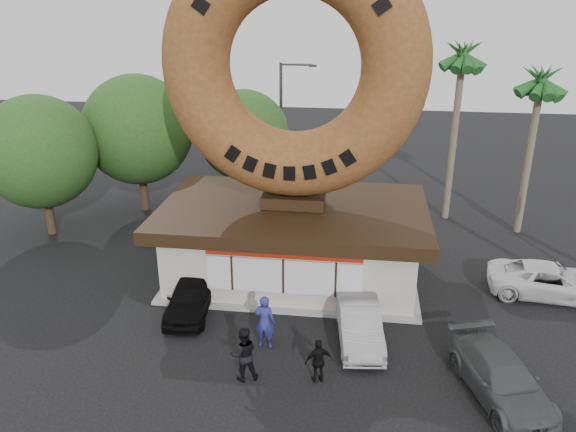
% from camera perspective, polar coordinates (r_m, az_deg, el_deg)
% --- Properties ---
extents(ground, '(90.00, 90.00, 0.00)m').
position_cam_1_polar(ground, '(19.87, -1.70, -14.05)').
color(ground, black).
rests_on(ground, ground).
extents(donut_shop, '(11.20, 7.20, 3.80)m').
position_cam_1_polar(donut_shop, '(24.14, 0.55, -2.35)').
color(donut_shop, beige).
rests_on(donut_shop, ground).
extents(giant_donut, '(10.39, 2.65, 10.39)m').
position_cam_1_polar(giant_donut, '(22.21, 0.62, 14.95)').
color(giant_donut, brown).
rests_on(giant_donut, donut_shop).
extents(tree_west, '(6.00, 6.00, 7.65)m').
position_cam_1_polar(tree_west, '(32.14, -15.02, 8.46)').
color(tree_west, '#473321').
rests_on(tree_west, ground).
extents(tree_mid, '(5.20, 5.20, 6.63)m').
position_cam_1_polar(tree_mid, '(32.51, -4.49, 8.15)').
color(tree_mid, '#473321').
rests_on(tree_mid, ground).
extents(tree_far, '(5.60, 5.60, 7.14)m').
position_cam_1_polar(tree_far, '(30.33, -23.94, 5.96)').
color(tree_far, '#473321').
rests_on(tree_far, ground).
extents(palm_near, '(2.60, 2.60, 9.75)m').
position_cam_1_polar(palm_near, '(30.44, 17.28, 14.76)').
color(palm_near, '#726651').
rests_on(palm_near, ground).
extents(palm_far, '(2.60, 2.60, 8.75)m').
position_cam_1_polar(palm_far, '(29.85, 24.27, 11.92)').
color(palm_far, '#726651').
rests_on(palm_far, ground).
extents(street_lamp, '(2.11, 0.20, 8.00)m').
position_cam_1_polar(street_lamp, '(33.00, -0.46, 9.24)').
color(street_lamp, '#59595E').
rests_on(street_lamp, ground).
extents(person_left, '(0.77, 0.54, 2.01)m').
position_cam_1_polar(person_left, '(19.80, -2.39, -10.69)').
color(person_left, navy).
rests_on(person_left, ground).
extents(person_center, '(1.09, 0.97, 1.87)m').
position_cam_1_polar(person_center, '(18.41, -4.52, -13.79)').
color(person_center, black).
rests_on(person_center, ground).
extents(person_right, '(0.98, 0.68, 1.54)m').
position_cam_1_polar(person_right, '(18.36, 3.14, -14.50)').
color(person_right, black).
rests_on(person_right, ground).
extents(car_black, '(1.87, 4.00, 1.32)m').
position_cam_1_polar(car_black, '(22.26, -9.91, -8.10)').
color(car_black, black).
rests_on(car_black, ground).
extents(car_silver, '(1.92, 4.24, 1.35)m').
position_cam_1_polar(car_silver, '(20.49, 7.26, -10.73)').
color(car_silver, '#9B9A9E').
rests_on(car_silver, ground).
extents(car_grey, '(3.10, 4.89, 1.32)m').
position_cam_1_polar(car_grey, '(19.01, 20.85, -15.11)').
color(car_grey, '#4C4F50').
rests_on(car_grey, ground).
extents(car_white, '(5.08, 2.75, 1.35)m').
position_cam_1_polar(car_white, '(25.43, 25.08, -5.97)').
color(car_white, silver).
rests_on(car_white, ground).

